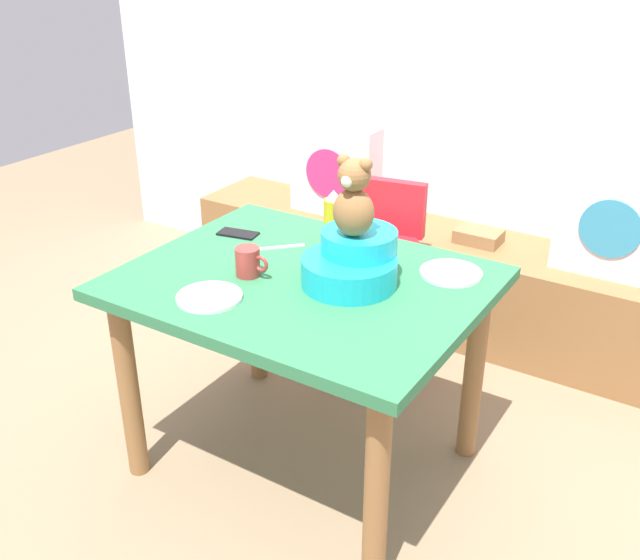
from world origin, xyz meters
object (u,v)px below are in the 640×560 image
Objects in this scene: dinner_plate_near at (451,273)px; dining_table at (304,309)px; book_stack at (479,236)px; teddy_bear at (354,199)px; cell_phone at (238,234)px; pillow_floral_left at (335,170)px; coffee_mug at (248,262)px; ketchup_bottle at (333,216)px; infant_seat_teal at (352,262)px; pillow_floral_right at (614,223)px; dinner_plate_far at (209,297)px; highchair at (380,250)px.

dining_table is at bearing -145.14° from dinner_plate_near.
teddy_bear reaches higher than book_stack.
pillow_floral_left is at bearing 0.01° from cell_phone.
dining_table is 0.24m from coffee_mug.
teddy_bear is 1.74× the size of cell_phone.
book_stack is (0.74, 0.02, -0.19)m from pillow_floral_left.
dining_table is at bearing 26.52° from coffee_mug.
pillow_floral_left is 1.01m from ketchup_bottle.
infant_seat_teal is 0.35m from ketchup_bottle.
book_stack is 1.08× the size of ketchup_bottle.
teddy_bear is at bearing -116.61° from pillow_floral_right.
pillow_floral_left is at bearing 180.00° from pillow_floral_right.
teddy_bear is 1.25× the size of dinner_plate_near.
dinner_plate_near is 0.77m from dinner_plate_far.
highchair is 0.69m from cell_phone.
teddy_bear is 2.08× the size of coffee_mug.
book_stack is 0.18× the size of dining_table.
dinner_plate_far is at bearing -120.34° from dining_table.
book_stack is 0.25× the size of highchair.
book_stack is at bearing -38.98° from cell_phone.
dining_table is (0.59, -1.18, -0.05)m from pillow_floral_left.
ketchup_bottle is (0.51, -0.86, 0.15)m from pillow_floral_left.
dining_table is at bearing -81.04° from highchair.
coffee_mug is 0.60× the size of dinner_plate_far.
teddy_bear is at bearing 46.84° from dinner_plate_far.
infant_seat_teal is 1.78× the size of ketchup_bottle.
ketchup_bottle is 1.28× the size of cell_phone.
teddy_bear is 0.40m from coffee_mug.
pillow_floral_right is 2.38× the size of ketchup_bottle.
pillow_floral_right is 1.50m from cell_phone.
pillow_floral_right is at bearing 47.29° from ketchup_bottle.
pillow_floral_right is at bearing 0.00° from pillow_floral_left.
book_stack is 1.39× the size of cell_phone.
coffee_mug is (-0.04, -0.84, 0.27)m from highchair.
dinner_plate_far is at bearing -135.29° from dinner_plate_near.
pillow_floral_right is 0.59m from book_stack.
book_stack is 0.80× the size of teddy_bear.
book_stack is (-0.56, 0.02, -0.19)m from pillow_floral_right.
ketchup_bottle reaches higher than highchair.
dinner_plate_near is at bearing -5.74° from ketchup_bottle.
pillow_floral_right is 1.18m from ketchup_bottle.
cell_phone is at bearing -115.06° from highchair.
pillow_floral_right is at bearing 70.55° from dinner_plate_near.
ketchup_bottle reaches higher than dinner_plate_far.
ketchup_bottle is 0.60m from dinner_plate_far.
cell_phone is (-0.31, -0.15, -0.08)m from ketchup_bottle.
teddy_bear is at bearing -112.99° from cell_phone.
dinner_plate_near is at bearing -93.65° from cell_phone.
dinner_plate_near reaches higher than cell_phone.
pillow_floral_left is 0.39× the size of dining_table.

